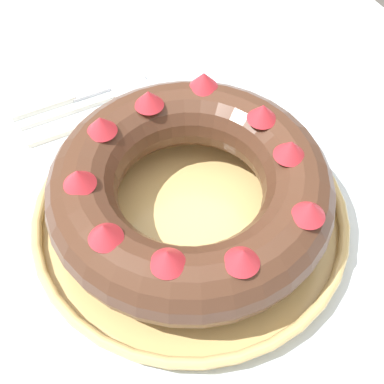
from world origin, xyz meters
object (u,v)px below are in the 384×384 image
at_px(serving_knife, 71,97).
at_px(cake_knife, 82,124).
at_px(fork, 96,101).
at_px(bundt_cake, 192,191).
at_px(serving_dish, 192,219).

distance_m(serving_knife, cake_knife, 0.06).
relative_size(fork, serving_knife, 0.95).
relative_size(bundt_cake, cake_knife, 1.76).
height_order(bundt_cake, cake_knife, bundt_cake).
bearing_deg(cake_knife, serving_knife, 172.96).
xyz_separation_m(bundt_cake, cake_knife, (-0.21, -0.06, -0.06)).
bearing_deg(serving_knife, fork, 54.99).
xyz_separation_m(serving_dish, cake_knife, (-0.21, -0.06, -0.01)).
distance_m(bundt_cake, cake_knife, 0.22).
bearing_deg(cake_knife, bundt_cake, 13.41).
xyz_separation_m(serving_knife, cake_knife, (0.06, -0.00, 0.00)).
relative_size(fork, cake_knife, 1.07).
bearing_deg(serving_dish, cake_knife, -164.27).
height_order(serving_dish, fork, serving_dish).
xyz_separation_m(serving_dish, serving_knife, (-0.26, -0.05, -0.01)).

